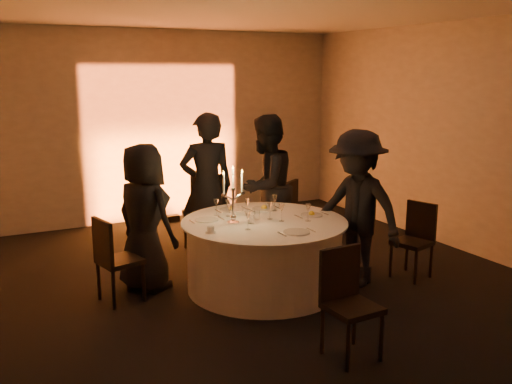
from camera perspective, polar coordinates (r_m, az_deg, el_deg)
name	(u,v)px	position (r m, az deg, el deg)	size (l,w,h in m)	color
floor	(264,288)	(6.41, 0.82, -9.56)	(7.00, 7.00, 0.00)	black
ceiling	(265,5)	(6.00, 0.91, 18.17)	(7.00, 7.00, 0.00)	white
wall_back	(162,126)	(9.24, -9.35, 6.54)	(7.00, 7.00, 0.00)	#9F9A94
wall_right	(471,139)	(7.87, 20.67, 4.99)	(7.00, 7.00, 0.00)	#9F9A94
uplighter_fixture	(171,218)	(9.21, -8.47, -2.62)	(0.25, 0.12, 0.10)	black
banquet_table	(264,255)	(6.28, 0.83, -6.29)	(1.80, 1.80, 0.77)	black
chair_left	(113,256)	(6.04, -14.11, -6.19)	(0.48, 0.48, 0.90)	black
chair_back_left	(206,208)	(7.46, -5.06, -1.63)	(0.49, 0.49, 1.06)	black
chair_back_right	(282,212)	(7.51, 2.65, -2.00)	(0.58, 0.58, 0.96)	black
chair_right	(416,236)	(6.87, 15.68, -4.23)	(0.47, 0.47, 0.87)	black
chair_front	(347,296)	(4.89, 9.07, -10.27)	(0.42, 0.42, 0.92)	black
guest_left	(144,218)	(6.28, -11.10, -2.52)	(0.79, 0.51, 1.61)	black
guest_back_left	(207,187)	(7.16, -4.95, 0.50)	(0.68, 0.45, 1.87)	black
guest_back_right	(266,187)	(7.25, 0.96, 0.54)	(0.89, 0.69, 1.83)	black
guest_right	(357,208)	(6.39, 10.04, -1.63)	(1.12, 0.65, 1.74)	black
plate_left	(207,220)	(6.20, -4.97, -2.79)	(0.36, 0.25, 0.01)	white
plate_back_left	(231,209)	(6.63, -2.47, -1.68)	(0.35, 0.28, 0.08)	white
plate_back_right	(264,208)	(6.67, 0.81, -1.60)	(0.36, 0.28, 0.08)	white
plate_right	(312,214)	(6.41, 5.58, -2.20)	(0.36, 0.24, 0.08)	white
plate_front	(297,232)	(5.73, 4.08, -4.01)	(0.35, 0.27, 0.01)	white
coffee_cup	(211,230)	(5.73, -4.56, -3.80)	(0.11, 0.11, 0.07)	white
candelabra	(233,204)	(6.00, -2.30, -1.16)	(0.26, 0.13, 0.63)	silver
wine_glass_a	(216,204)	(6.36, -4.00, -1.19)	(0.07, 0.07, 0.19)	white
wine_glass_b	(275,199)	(6.56, 1.88, -0.74)	(0.07, 0.07, 0.19)	white
wine_glass_c	(270,207)	(6.20, 1.41, -1.51)	(0.07, 0.07, 0.19)	white
wine_glass_d	(229,209)	(6.10, -2.67, -1.74)	(0.07, 0.07, 0.19)	white
wine_glass_e	(228,204)	(6.32, -2.79, -1.25)	(0.07, 0.07, 0.19)	white
wine_glass_f	(247,203)	(6.36, -0.89, -1.15)	(0.07, 0.07, 0.19)	white
wine_glass_g	(282,209)	(6.11, 2.59, -1.70)	(0.07, 0.07, 0.19)	white
wine_glass_h	(248,217)	(5.79, -0.82, -2.47)	(0.07, 0.07, 0.19)	white
wine_glass_i	(308,209)	(6.14, 5.24, -1.68)	(0.07, 0.07, 0.19)	white
tumbler_a	(251,220)	(6.04, -0.47, -2.77)	(0.07, 0.07, 0.09)	white
tumbler_b	(257,215)	(6.23, 0.10, -2.32)	(0.07, 0.07, 0.09)	white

